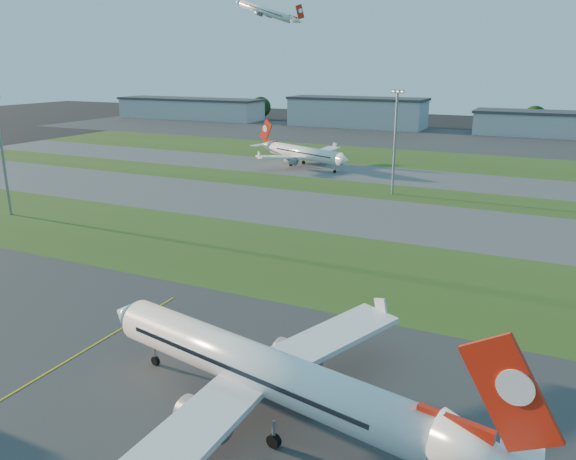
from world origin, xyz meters
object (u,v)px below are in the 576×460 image
Objects in this scene: airliner_parked at (263,371)px; airliner_taxiing at (304,153)px; light_mast_west at (1,147)px; light_mast_centre at (395,136)px.

airliner_parked is 1.15× the size of airliner_taxiing.
light_mast_west reaches higher than airliner_taxiing.
airliner_parked is 1.64× the size of light_mast_centre.
airliner_taxiing is at bearing 143.93° from light_mast_centre.
light_mast_centre is at bearing 38.66° from light_mast_west.
light_mast_centre is at bearing 109.94° from airliner_parked.
airliner_taxiing is at bearing 123.87° from airliner_parked.
light_mast_west is at bearing -141.34° from light_mast_centre.
light_mast_centre is at bearing 168.51° from airliner_taxiing.
light_mast_west is at bearing 92.44° from airliner_taxiing.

